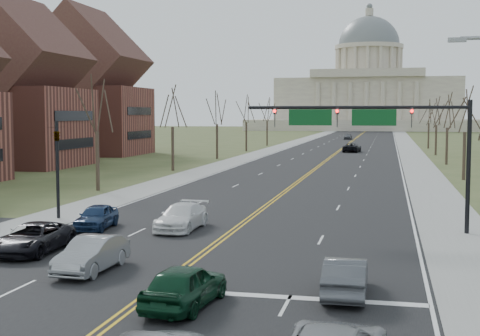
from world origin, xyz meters
The scene contains 31 objects.
ground centered at (0.00, 0.00, 0.00)m, with size 600.00×600.00×0.00m, color #3F4E27.
road centered at (0.00, 110.00, 0.01)m, with size 20.00×380.00×0.01m, color black.
cross_road centered at (0.00, 6.00, 0.01)m, with size 120.00×14.00×0.01m, color black.
sidewalk_left centered at (-12.00, 110.00, 0.01)m, with size 4.00×380.00×0.03m, color gray.
sidewalk_right centered at (12.00, 110.00, 0.01)m, with size 4.00×380.00×0.03m, color gray.
center_line centered at (0.00, 110.00, 0.01)m, with size 0.42×380.00×0.01m, color gold.
edge_line_left centered at (-9.80, 110.00, 0.01)m, with size 0.15×380.00×0.01m, color silver.
edge_line_right centered at (9.80, 110.00, 0.01)m, with size 0.15×380.00×0.01m, color silver.
stop_bar centered at (5.00, -1.00, 0.01)m, with size 9.50×0.50×0.01m, color silver.
capitol centered at (0.00, 249.91, 14.20)m, with size 90.00×60.00×50.00m.
signal_mast centered at (7.45, 13.50, 5.76)m, with size 12.12×0.44×7.20m.
signal_left centered at (-11.50, 13.50, 3.71)m, with size 0.32×0.36×6.00m.
tree_l_0 centered at (-15.50, 28.00, 6.94)m, with size 3.96×3.96×9.00m.
tree_r_1 centered at (15.50, 44.00, 6.55)m, with size 3.74×3.74×8.50m.
tree_l_1 centered at (-15.50, 48.00, 6.94)m, with size 3.96×3.96×9.00m.
tree_r_2 centered at (15.50, 64.00, 6.55)m, with size 3.74×3.74×8.50m.
tree_l_2 centered at (-15.50, 68.00, 6.94)m, with size 3.96×3.96×9.00m.
tree_r_3 centered at (15.50, 84.00, 6.55)m, with size 3.74×3.74×8.50m.
tree_l_3 centered at (-15.50, 88.00, 6.94)m, with size 3.96×3.96×9.00m.
tree_r_4 centered at (15.50, 104.00, 6.55)m, with size 3.74×3.74×8.50m.
tree_l_4 centered at (-15.50, 108.00, 6.94)m, with size 3.96×3.96×9.00m.
bldg_left_mid centered at (-36.00, 50.00, 8.54)m, with size 15.10×14.28×20.75m.
bldg_left_far centered at (-38.00, 74.00, 9.54)m, with size 17.10×14.28×23.25m.
car_nb_inner_lead centered at (1.75, -2.94, 0.76)m, with size 1.76×4.37×1.49m, color #0B311C.
car_nb_outer_lead centered at (6.90, -0.35, 0.70)m, with size 1.47×4.21×1.39m, color #4B4D52.
car_sb_inner_lead centered at (-3.47, 1.09, 0.73)m, with size 1.51×4.34×1.43m, color gray.
car_sb_outer_lead centered at (-7.74, 3.92, 0.70)m, with size 2.28×4.94×1.37m, color black.
car_sb_inner_second centered at (-2.88, 11.37, 0.72)m, with size 1.99×4.89×1.42m, color white.
car_sb_outer_second centered at (-7.60, 10.52, 0.70)m, with size 1.63×4.04×1.38m, color navy.
car_far_nb centered at (2.34, 89.05, 0.77)m, with size 2.53×5.48×1.52m, color black.
car_far_sb centered at (-1.47, 142.94, 0.74)m, with size 1.71×4.26×1.45m, color #515459.
Camera 1 is at (8.30, -23.86, 6.48)m, focal length 50.00 mm.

